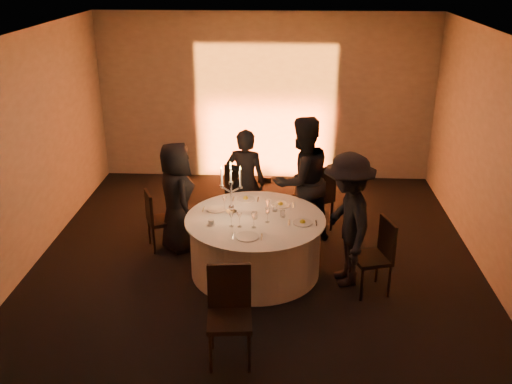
{
  "coord_description": "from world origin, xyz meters",
  "views": [
    {
      "loc": [
        0.35,
        -6.56,
        3.88
      ],
      "look_at": [
        0.0,
        0.2,
        1.05
      ],
      "focal_mm": 40.0,
      "sensor_mm": 36.0,
      "label": 1
    }
  ],
  "objects_px": {
    "chair_back_left": "(239,187)",
    "guest_right": "(347,220)",
    "chair_back_right": "(317,194)",
    "candelabra": "(231,195)",
    "banquet_table": "(255,245)",
    "chair_front": "(229,308)",
    "guest_left": "(177,197)",
    "guest_back_left": "(246,182)",
    "chair_left": "(157,217)",
    "coffee_cup": "(211,222)",
    "guest_back_right": "(302,181)",
    "chair_right": "(378,252)"
  },
  "relations": [
    {
      "from": "banquet_table",
      "to": "chair_left",
      "type": "height_order",
      "value": "chair_left"
    },
    {
      "from": "chair_back_right",
      "to": "banquet_table",
      "type": "bearing_deg",
      "value": 24.07
    },
    {
      "from": "chair_back_right",
      "to": "guest_right",
      "type": "bearing_deg",
      "value": 69.77
    },
    {
      "from": "guest_back_right",
      "to": "guest_right",
      "type": "height_order",
      "value": "guest_back_right"
    },
    {
      "from": "chair_front",
      "to": "chair_right",
      "type": "bearing_deg",
      "value": 33.29
    },
    {
      "from": "chair_back_left",
      "to": "coffee_cup",
      "type": "xyz_separation_m",
      "value": [
        -0.19,
        -1.9,
        0.29
      ]
    },
    {
      "from": "banquet_table",
      "to": "chair_back_right",
      "type": "xyz_separation_m",
      "value": [
        0.86,
        1.25,
        0.21
      ]
    },
    {
      "from": "guest_back_right",
      "to": "chair_left",
      "type": "bearing_deg",
      "value": -23.59
    },
    {
      "from": "guest_left",
      "to": "guest_back_left",
      "type": "distance_m",
      "value": 1.07
    },
    {
      "from": "chair_left",
      "to": "chair_front",
      "type": "xyz_separation_m",
      "value": [
        1.24,
        -2.3,
        0.09
      ]
    },
    {
      "from": "chair_back_left",
      "to": "chair_front",
      "type": "height_order",
      "value": "chair_front"
    },
    {
      "from": "chair_left",
      "to": "chair_front",
      "type": "relative_size",
      "value": 0.85
    },
    {
      "from": "chair_back_left",
      "to": "guest_right",
      "type": "bearing_deg",
      "value": 139.15
    },
    {
      "from": "chair_back_left",
      "to": "coffee_cup",
      "type": "relative_size",
      "value": 8.18
    },
    {
      "from": "guest_back_left",
      "to": "candelabra",
      "type": "distance_m",
      "value": 1.03
    },
    {
      "from": "guest_left",
      "to": "chair_front",
      "type": "bearing_deg",
      "value": 174.22
    },
    {
      "from": "guest_back_right",
      "to": "guest_right",
      "type": "xyz_separation_m",
      "value": [
        0.54,
        -1.11,
        -0.07
      ]
    },
    {
      "from": "chair_back_right",
      "to": "guest_left",
      "type": "relative_size",
      "value": 0.67
    },
    {
      "from": "banquet_table",
      "to": "coffee_cup",
      "type": "relative_size",
      "value": 16.36
    },
    {
      "from": "chair_back_right",
      "to": "candelabra",
      "type": "height_order",
      "value": "candelabra"
    },
    {
      "from": "candelabra",
      "to": "banquet_table",
      "type": "bearing_deg",
      "value": -25.71
    },
    {
      "from": "banquet_table",
      "to": "candelabra",
      "type": "xyz_separation_m",
      "value": [
        -0.32,
        0.15,
        0.63
      ]
    },
    {
      "from": "banquet_table",
      "to": "coffee_cup",
      "type": "xyz_separation_m",
      "value": [
        -0.54,
        -0.21,
        0.42
      ]
    },
    {
      "from": "chair_back_left",
      "to": "chair_back_right",
      "type": "relative_size",
      "value": 0.85
    },
    {
      "from": "chair_back_left",
      "to": "guest_left",
      "type": "bearing_deg",
      "value": 65.64
    },
    {
      "from": "chair_left",
      "to": "guest_back_left",
      "type": "bearing_deg",
      "value": -88.99
    },
    {
      "from": "chair_left",
      "to": "chair_back_right",
      "type": "distance_m",
      "value": 2.37
    },
    {
      "from": "chair_back_left",
      "to": "guest_right",
      "type": "height_order",
      "value": "guest_right"
    },
    {
      "from": "chair_right",
      "to": "guest_right",
      "type": "distance_m",
      "value": 0.53
    },
    {
      "from": "guest_left",
      "to": "coffee_cup",
      "type": "xyz_separation_m",
      "value": [
        0.58,
        -0.8,
        0.02
      ]
    },
    {
      "from": "banquet_table",
      "to": "guest_left",
      "type": "distance_m",
      "value": 1.33
    },
    {
      "from": "guest_left",
      "to": "coffee_cup",
      "type": "distance_m",
      "value": 0.99
    },
    {
      "from": "guest_back_right",
      "to": "coffee_cup",
      "type": "relative_size",
      "value": 16.94
    },
    {
      "from": "chair_front",
      "to": "coffee_cup",
      "type": "bearing_deg",
      "value": 98.58
    },
    {
      "from": "guest_back_right",
      "to": "guest_right",
      "type": "relative_size",
      "value": 1.08
    },
    {
      "from": "chair_back_left",
      "to": "guest_back_left",
      "type": "distance_m",
      "value": 0.63
    },
    {
      "from": "banquet_table",
      "to": "chair_front",
      "type": "height_order",
      "value": "chair_front"
    },
    {
      "from": "chair_left",
      "to": "guest_right",
      "type": "height_order",
      "value": "guest_right"
    },
    {
      "from": "chair_left",
      "to": "guest_left",
      "type": "xyz_separation_m",
      "value": [
        0.3,
        0.01,
        0.3
      ]
    },
    {
      "from": "guest_back_right",
      "to": "candelabra",
      "type": "bearing_deg",
      "value": 6.62
    },
    {
      "from": "candelabra",
      "to": "guest_back_right",
      "type": "bearing_deg",
      "value": 39.9
    },
    {
      "from": "banquet_table",
      "to": "chair_right",
      "type": "height_order",
      "value": "chair_right"
    },
    {
      "from": "guest_right",
      "to": "chair_left",
      "type": "bearing_deg",
      "value": -116.15
    },
    {
      "from": "chair_left",
      "to": "guest_back_left",
      "type": "relative_size",
      "value": 0.54
    },
    {
      "from": "chair_left",
      "to": "coffee_cup",
      "type": "relative_size",
      "value": 7.87
    },
    {
      "from": "chair_left",
      "to": "chair_back_right",
      "type": "xyz_separation_m",
      "value": [
        2.27,
        0.67,
        0.11
      ]
    },
    {
      "from": "banquet_table",
      "to": "chair_left",
      "type": "xyz_separation_m",
      "value": [
        -1.41,
        0.58,
        0.1
      ]
    },
    {
      "from": "chair_left",
      "to": "chair_front",
      "type": "distance_m",
      "value": 2.62
    },
    {
      "from": "guest_back_right",
      "to": "guest_right",
      "type": "distance_m",
      "value": 1.24
    },
    {
      "from": "guest_back_left",
      "to": "candelabra",
      "type": "bearing_deg",
      "value": 93.37
    }
  ]
}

